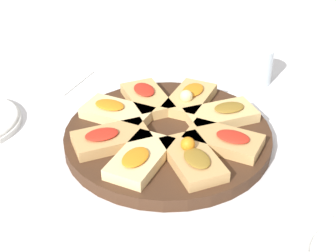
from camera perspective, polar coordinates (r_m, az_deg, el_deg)
ground_plane at (r=0.84m, az=-0.00°, el=-1.87°), size 3.00×3.00×0.00m
serving_board at (r=0.84m, az=-0.00°, el=-1.22°), size 0.37×0.37×0.02m
focaccia_slice_0 at (r=0.75m, az=-3.42°, el=-3.93°), size 0.11×0.14×0.03m
focaccia_slice_1 at (r=0.75m, az=2.99°, el=-3.91°), size 0.11×0.14×0.04m
focaccia_slice_2 at (r=0.79m, az=6.86°, el=-1.74°), size 0.14×0.11×0.03m
focaccia_slice_3 at (r=0.86m, az=6.55°, el=1.41°), size 0.14×0.11×0.03m
focaccia_slice_4 at (r=0.91m, az=2.68°, el=3.39°), size 0.11×0.14×0.04m
focaccia_slice_5 at (r=0.91m, az=-2.59°, el=3.40°), size 0.12×0.14×0.03m
focaccia_slice_6 at (r=0.87m, az=-6.27°, el=1.70°), size 0.14×0.11×0.03m
focaccia_slice_7 at (r=0.80m, az=-7.01°, el=-1.50°), size 0.14×0.11×0.03m
water_glass at (r=1.04m, az=10.71°, el=7.25°), size 0.07×0.07×0.08m
napkin_stack at (r=1.09m, az=-13.86°, el=5.83°), size 0.17×0.16×0.01m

